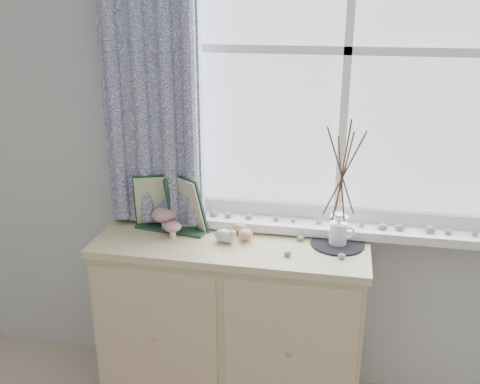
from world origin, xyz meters
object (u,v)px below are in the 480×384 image
Objects in this scene: sideboard at (231,324)px; botanical_book at (168,205)px; toadstool_cluster at (166,218)px; twig_pitcher at (343,171)px.

botanical_book is (-0.29, 0.04, 0.56)m from sideboard.
toadstool_cluster is at bearing -168.94° from botanical_book.
botanical_book reaches higher than sideboard.
twig_pitcher is at bearing 9.84° from botanical_book.
sideboard is 0.63m from botanical_book.
twig_pitcher is at bearing 1.07° from toadstool_cluster.
sideboard is at bearing 170.55° from twig_pitcher.
toadstool_cluster is at bearing 172.27° from sideboard.
sideboard is 2.08× the size of twig_pitcher.
twig_pitcher reaches higher than toadstool_cluster.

